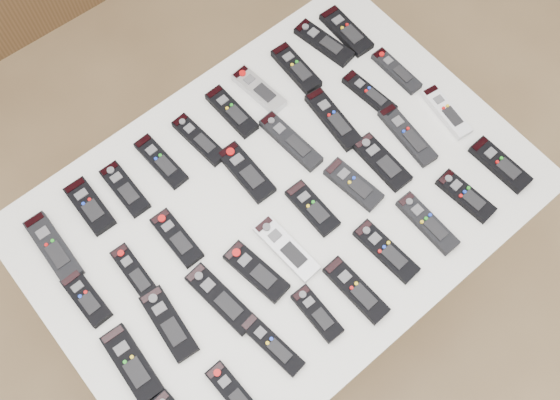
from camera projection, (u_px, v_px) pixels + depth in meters
ground at (263, 315)px, 2.26m from camera, size 4.00×4.00×0.00m
table at (280, 212)px, 1.64m from camera, size 1.25×0.88×0.78m
remote_0 at (54, 248)px, 1.53m from camera, size 0.06×0.20×0.02m
remote_1 at (90, 206)px, 1.57m from camera, size 0.06×0.16×0.02m
remote_2 at (125, 189)px, 1.60m from camera, size 0.06×0.16×0.02m
remote_3 at (161, 161)px, 1.63m from camera, size 0.06×0.17×0.02m
remote_4 at (199, 140)px, 1.65m from camera, size 0.06×0.18×0.02m
remote_5 at (232, 112)px, 1.68m from camera, size 0.05×0.17×0.02m
remote_6 at (259, 90)px, 1.71m from camera, size 0.07×0.17×0.02m
remote_7 at (296, 69)px, 1.74m from camera, size 0.06×0.17×0.02m
remote_8 at (324, 43)px, 1.78m from camera, size 0.08×0.19×0.02m
remote_9 at (346, 31)px, 1.79m from camera, size 0.07×0.18×0.02m
remote_10 at (86, 298)px, 1.48m from camera, size 0.05×0.15×0.02m
remote_11 at (136, 274)px, 1.51m from camera, size 0.05×0.16×0.02m
remote_12 at (177, 238)px, 1.54m from camera, size 0.05×0.16×0.02m
remote_13 at (246, 172)px, 1.61m from camera, size 0.06×0.18×0.02m
remote_14 at (291, 141)px, 1.65m from camera, size 0.06×0.20×0.02m
remote_15 at (333, 119)px, 1.67m from camera, size 0.07×0.20×0.02m
remote_16 at (369, 94)px, 1.71m from camera, size 0.06×0.17×0.02m
remote_17 at (396, 71)px, 1.74m from camera, size 0.04×0.16×0.02m
remote_18 at (132, 364)px, 1.42m from camera, size 0.07×0.19×0.02m
remote_19 at (169, 324)px, 1.46m from camera, size 0.08×0.19×0.02m
remote_20 at (221, 299)px, 1.48m from camera, size 0.08×0.20×0.02m
remote_21 at (256, 272)px, 1.51m from camera, size 0.08×0.18×0.02m
remote_22 at (286, 249)px, 1.53m from camera, size 0.06×0.19×0.02m
remote_23 at (312, 208)px, 1.57m from camera, size 0.06×0.15×0.02m
remote_24 at (353, 184)px, 1.60m from camera, size 0.07×0.16×0.02m
remote_25 at (382, 162)px, 1.63m from camera, size 0.06×0.17×0.02m
remote_26 at (407, 135)px, 1.66m from camera, size 0.07×0.20×0.02m
remote_27 at (446, 112)px, 1.68m from camera, size 0.07×0.18×0.02m
remote_29 at (235, 394)px, 1.40m from camera, size 0.05×0.16×0.02m
remote_30 at (272, 345)px, 1.44m from camera, size 0.06×0.17×0.02m
remote_31 at (317, 313)px, 1.47m from camera, size 0.05×0.14×0.02m
remote_32 at (356, 290)px, 1.49m from camera, size 0.06×0.18×0.02m
remote_33 at (386, 251)px, 1.53m from camera, size 0.06×0.18×0.02m
remote_34 at (427, 223)px, 1.56m from camera, size 0.05×0.18×0.02m
remote_35 at (466, 196)px, 1.59m from camera, size 0.06×0.16×0.02m
remote_36 at (500, 165)px, 1.62m from camera, size 0.06×0.17×0.02m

